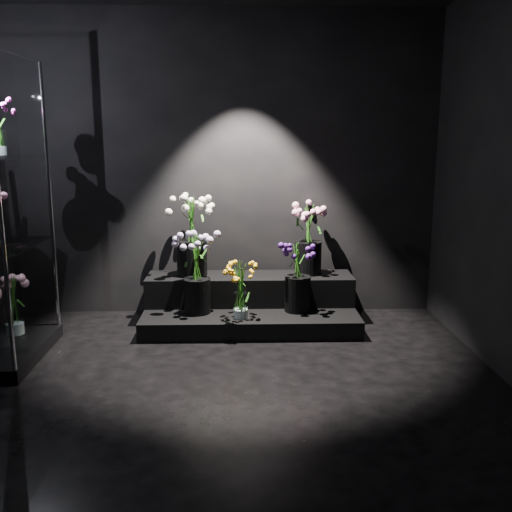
{
  "coord_description": "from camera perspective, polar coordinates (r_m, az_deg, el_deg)",
  "views": [
    {
      "loc": [
        0.16,
        -3.36,
        1.67
      ],
      "look_at": [
        0.29,
        1.2,
        0.71
      ],
      "focal_mm": 40.0,
      "sensor_mm": 36.0,
      "label": 1
    }
  ],
  "objects": [
    {
      "name": "bouquet_orange_bells",
      "position": [
        4.8,
        -1.55,
        -3.3
      ],
      "size": [
        0.31,
        0.31,
        0.49
      ],
      "rotation": [
        0.0,
        0.0,
        -0.22
      ],
      "color": "white",
      "rests_on": "display_riser"
    },
    {
      "name": "bouquet_pink_roses",
      "position": [
        5.25,
        5.28,
        2.22
      ],
      "size": [
        0.44,
        0.44,
        0.64
      ],
      "rotation": [
        0.0,
        0.0,
        0.2
      ],
      "color": "black",
      "rests_on": "display_riser"
    },
    {
      "name": "bouquet_purple",
      "position": [
        4.99,
        4.22,
        -1.58
      ],
      "size": [
        0.43,
        0.43,
        0.62
      ],
      "rotation": [
        0.0,
        0.0,
        0.38
      ],
      "color": "black",
      "rests_on": "display_riser"
    },
    {
      "name": "floor",
      "position": [
        3.76,
        -4.02,
        -14.59
      ],
      "size": [
        4.0,
        4.0,
        0.0
      ],
      "primitive_type": "plane",
      "color": "black",
      "rests_on": "ground"
    },
    {
      "name": "wall_front",
      "position": [
        1.4,
        -8.27,
        0.43
      ],
      "size": [
        4.0,
        0.0,
        4.0
      ],
      "primitive_type": "plane",
      "rotation": [
        -1.57,
        0.0,
        0.0
      ],
      "color": "black",
      "rests_on": "floor"
    },
    {
      "name": "bouquet_lilac",
      "position": [
        4.94,
        -5.96,
        -1.2
      ],
      "size": [
        0.44,
        0.44,
        0.7
      ],
      "rotation": [
        0.0,
        0.0,
        -0.34
      ],
      "color": "black",
      "rests_on": "display_riser"
    },
    {
      "name": "bouquet_cream_roses",
      "position": [
        5.2,
        -6.49,
        2.58
      ],
      "size": [
        0.52,
        0.52,
        0.74
      ],
      "rotation": [
        0.0,
        0.0,
        -0.43
      ],
      "color": "black",
      "rests_on": "display_riser"
    },
    {
      "name": "wall_back",
      "position": [
        5.37,
        -3.34,
        8.96
      ],
      "size": [
        4.0,
        0.0,
        4.0
      ],
      "primitive_type": "plane",
      "rotation": [
        1.57,
        0.0,
        0.0
      ],
      "color": "black",
      "rests_on": "floor"
    },
    {
      "name": "display_riser",
      "position": [
        5.2,
        -0.6,
        -4.85
      ],
      "size": [
        1.89,
        0.84,
        0.42
      ],
      "color": "black",
      "rests_on": "floor"
    },
    {
      "name": "bouquet_case_base_pink",
      "position": [
        4.98,
        -23.14,
        -4.47
      ],
      "size": [
        0.36,
        0.36,
        0.47
      ],
      "rotation": [
        0.0,
        0.0,
        -0.18
      ],
      "color": "white",
      "rests_on": "display_case"
    }
  ]
}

